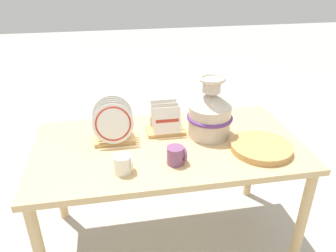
{
  "coord_description": "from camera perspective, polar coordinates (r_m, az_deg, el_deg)",
  "views": [
    {
      "loc": [
        -0.28,
        -1.55,
        1.66
      ],
      "look_at": [
        0.0,
        0.0,
        0.84
      ],
      "focal_mm": 35.0,
      "sensor_mm": 36.0,
      "label": 1
    }
  ],
  "objects": [
    {
      "name": "ground_plane",
      "position": [
        2.28,
        0.0,
        -19.01
      ],
      "size": [
        14.0,
        14.0,
        0.0
      ],
      "primitive_type": "plane",
      "color": "#B2ADA3"
    },
    {
      "name": "display_table",
      "position": [
        1.87,
        0.0,
        -5.22
      ],
      "size": [
        1.48,
        0.79,
        0.73
      ],
      "color": "tan",
      "rests_on": "ground_plane"
    },
    {
      "name": "ceramic_vase",
      "position": [
        1.86,
        7.33,
        2.39
      ],
      "size": [
        0.26,
        0.26,
        0.35
      ],
      "color": "beige",
      "rests_on": "display_table"
    },
    {
      "name": "dish_rack_round_plates",
      "position": [
        1.82,
        -9.5,
        0.23
      ],
      "size": [
        0.22,
        0.16,
        0.24
      ],
      "color": "tan",
      "rests_on": "display_table"
    },
    {
      "name": "dish_rack_square_plates",
      "position": [
        1.92,
        -0.43,
        0.29
      ],
      "size": [
        0.22,
        0.15,
        0.18
      ],
      "color": "tan",
      "rests_on": "display_table"
    },
    {
      "name": "wicker_charger_stack",
      "position": [
        1.82,
        15.91,
        -3.62
      ],
      "size": [
        0.32,
        0.32,
        0.04
      ],
      "color": "tan",
      "rests_on": "display_table"
    },
    {
      "name": "mug_plum_glaze",
      "position": [
        1.64,
        1.58,
        -5.1
      ],
      "size": [
        0.09,
        0.09,
        0.09
      ],
      "color": "#7A4770",
      "rests_on": "display_table"
    },
    {
      "name": "mug_cream_glaze",
      "position": [
        1.59,
        -7.77,
        -6.56
      ],
      "size": [
        0.09,
        0.09,
        0.09
      ],
      "color": "silver",
      "rests_on": "display_table"
    }
  ]
}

